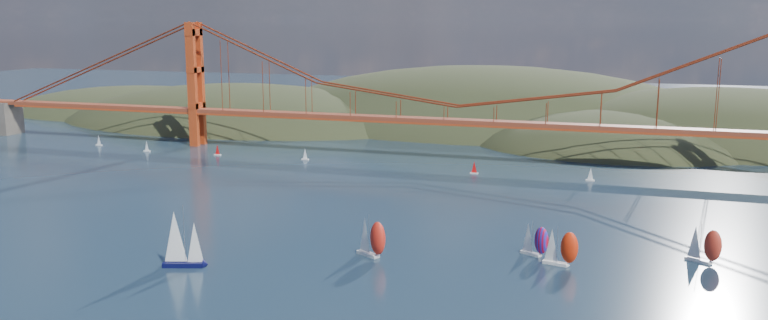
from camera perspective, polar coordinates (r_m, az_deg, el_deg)
The scene contains 13 objects.
headlands at distance 397.00m, azimuth 15.04°, elevation 0.34°, with size 725.00×225.00×96.00m.
bridge at distance 300.65m, azimuth 5.38°, elevation 6.05°, with size 552.00×12.00×55.00m.
sloop_navy at distance 178.47m, azimuth -15.22°, elevation -5.88°, with size 9.89×7.03×14.57m.
racer_0 at distance 179.90m, azimuth -1.00°, elevation -5.88°, with size 9.12×6.98×10.32m.
racer_1 at distance 178.47m, azimuth 13.26°, elevation -6.46°, with size 8.38×4.63×9.40m.
racer_2 at distance 190.78m, azimuth 23.15°, elevation -5.92°, with size 8.37×6.51×9.50m.
racer_rwb at distance 184.51m, azimuth 11.38°, elevation -5.95°, with size 7.56×5.57×8.51m.
distant_boat_0 at distance 361.86m, azimuth -20.90°, elevation 1.41°, with size 3.00×2.00×4.70m.
distant_boat_1 at distance 338.07m, azimuth -17.63°, elevation 1.01°, with size 3.00×2.00×4.70m.
distant_boat_2 at distance 321.08m, azimuth -12.58°, elevation 0.77°, with size 3.00×2.00×4.70m.
distant_boat_3 at distance 304.85m, azimuth -6.04°, elevation 0.45°, with size 3.00×2.00×4.70m.
distant_boat_8 at distance 273.32m, azimuth 15.46°, elevation -1.07°, with size 3.00×2.00×4.70m.
distant_boat_9 at distance 277.74m, azimuth 6.89°, elevation -0.57°, with size 3.00×2.00×4.70m.
Camera 1 is at (64.61, -112.26, 56.04)m, focal length 35.00 mm.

